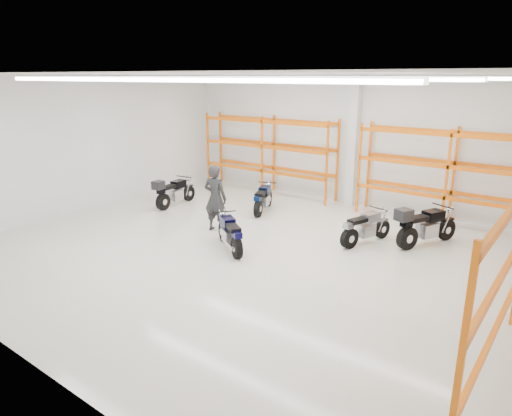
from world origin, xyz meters
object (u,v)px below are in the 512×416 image
Objects in this scene: motorcycle_back_a at (173,193)px; motorcycle_back_b at (263,200)px; structural_column at (353,142)px; motorcycle_back_c at (364,229)px; standing_man at (215,198)px; motorcycle_main at (230,235)px; motorcycle_back_d at (423,227)px.

motorcycle_back_a is 1.13× the size of motorcycle_back_b.
structural_column is at bearing 54.32° from motorcycle_back_b.
motorcycle_back_c is 0.93× the size of standing_man.
motorcycle_back_c reaches higher than motorcycle_main.
motorcycle_back_c is at bearing -168.32° from standing_man.
structural_column reaches higher than motorcycle_main.
structural_column is (1.93, 5.08, 1.25)m from standing_man.
motorcycle_back_c is 4.45m from structural_column.
structural_column is (0.54, 6.07, 1.81)m from motorcycle_main.
motorcycle_back_a reaches higher than motorcycle_back_b.
standing_man is at bearing 144.61° from motorcycle_main.
motorcycle_back_a is 1.03× the size of standing_man.
structural_column is (-3.42, 2.69, 1.70)m from motorcycle_back_d.
motorcycle_main is 5.20m from motorcycle_back_d.
motorcycle_back_d is 1.06× the size of standing_man.
structural_column is (4.89, 4.04, 1.74)m from motorcycle_back_a.
motorcycle_back_d is (3.95, 3.38, 0.11)m from motorcycle_main.
motorcycle_back_b is 0.86× the size of motorcycle_back_d.
motorcycle_back_d is (1.33, 0.80, 0.11)m from motorcycle_back_c.
motorcycle_back_a is 1.11× the size of motorcycle_back_c.
motorcycle_back_b is at bearing 112.43° from motorcycle_main.
motorcycle_main is 0.89× the size of motorcycle_back_c.
motorcycle_back_a is at bearing -175.49° from motorcycle_back_c.
standing_man is (2.96, -1.04, 0.49)m from motorcycle_back_a.
standing_man reaches higher than motorcycle_back_c.
motorcycle_main is at bearing -25.04° from motorcycle_back_a.
standing_man is at bearing -110.77° from structural_column.
motorcycle_back_a is 0.98× the size of motorcycle_back_d.
motorcycle_back_b is 5.35m from motorcycle_back_d.
motorcycle_back_d reaches higher than motorcycle_back_a.
motorcycle_back_b is 4.10m from motorcycle_back_c.
standing_man reaches higher than motorcycle_main.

